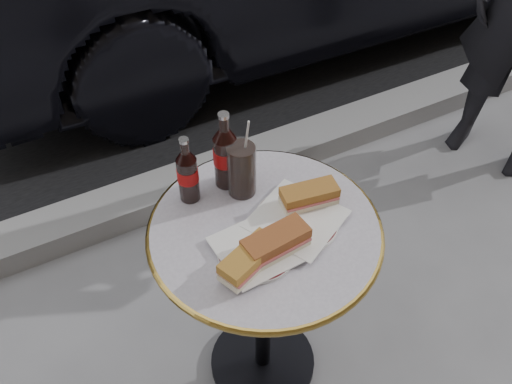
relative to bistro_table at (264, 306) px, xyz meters
name	(u,v)px	position (x,y,z in m)	size (l,w,h in m)	color
ground	(263,363)	(0.00, 0.00, -0.37)	(80.00, 80.00, 0.00)	gray
curb	(167,192)	(0.00, 0.90, -0.32)	(40.00, 0.20, 0.12)	gray
bistro_table	(264,306)	(0.00, 0.00, 0.00)	(0.62, 0.62, 0.73)	#BAB2C4
plate_left	(257,250)	(-0.06, -0.06, 0.37)	(0.20, 0.20, 0.01)	silver
plate_right	(296,221)	(0.08, -0.02, 0.37)	(0.22, 0.22, 0.01)	white
sandwich_left_a	(249,261)	(-0.10, -0.10, 0.40)	(0.16, 0.07, 0.05)	#AE752C
sandwich_left_b	(276,244)	(-0.02, -0.09, 0.41)	(0.17, 0.08, 0.06)	brown
sandwich_right	(309,196)	(0.14, 0.01, 0.40)	(0.15, 0.07, 0.05)	#9F6528
cola_bottle_left	(187,169)	(-0.13, 0.19, 0.47)	(0.06, 0.06, 0.21)	black
cola_bottle_right	(225,150)	(-0.02, 0.20, 0.49)	(0.07, 0.07, 0.24)	black
cola_glass	(242,169)	(0.01, 0.15, 0.45)	(0.08, 0.08, 0.16)	black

